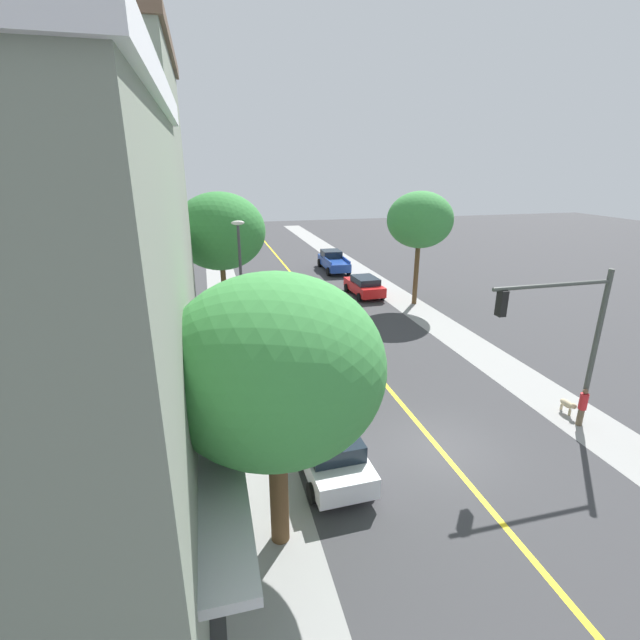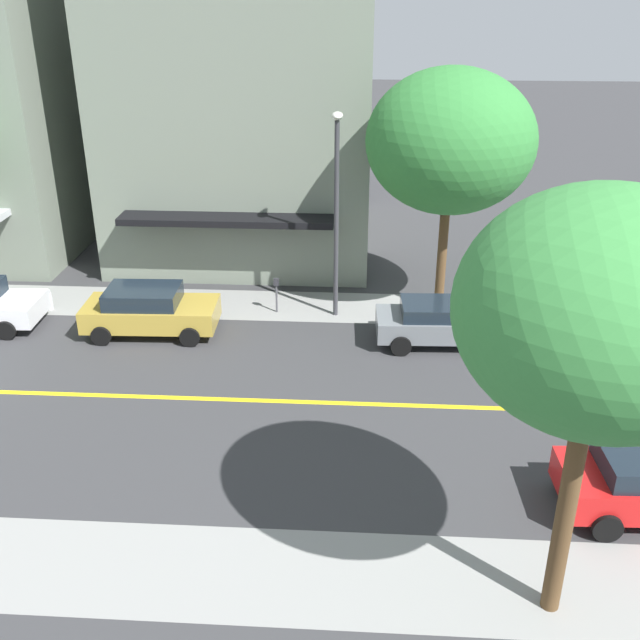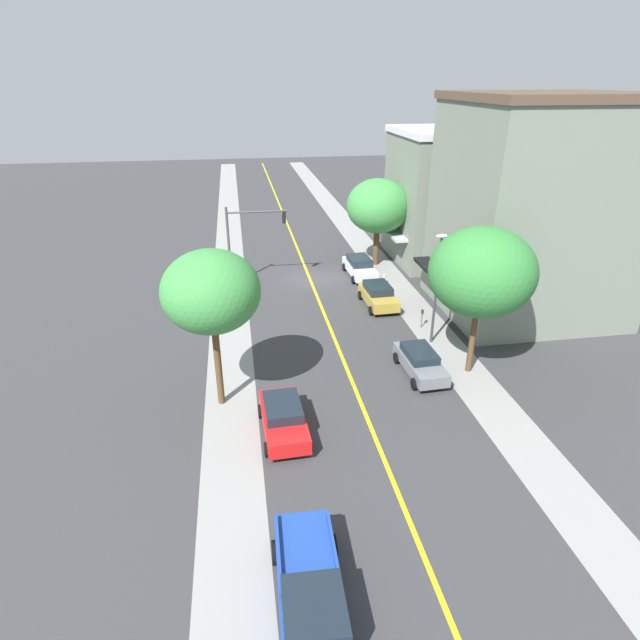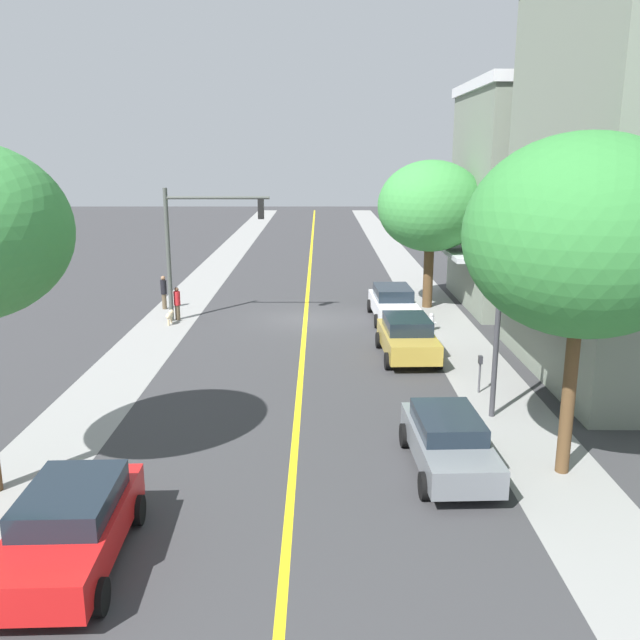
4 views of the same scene
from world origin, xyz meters
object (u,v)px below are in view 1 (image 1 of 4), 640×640
(grey_sedan_left_curb, at_px, (270,309))
(street_tree_right_corner, at_px, (220,232))
(traffic_light_mast, at_px, (567,327))
(street_lamp, at_px, (241,270))
(gold_sedan_left_curb, at_px, (295,369))
(street_tree_left_near, at_px, (274,368))
(fire_hydrant, at_px, (274,429))
(street_tree_left_far, at_px, (420,220))
(blue_pickup_truck, at_px, (333,261))
(small_dog, at_px, (568,404))
(red_sedan_right_curb, at_px, (364,286))
(white_sedan_left_curb, at_px, (328,446))
(pedestrian_red_shirt, at_px, (582,406))
(parking_meter, at_px, (246,341))

(grey_sedan_left_curb, bearing_deg, street_tree_right_corner, 85.05)
(traffic_light_mast, height_order, street_lamp, street_lamp)
(gold_sedan_left_curb, bearing_deg, street_tree_right_corner, 13.48)
(street_tree_left_near, distance_m, fire_hydrant, 6.71)
(street_tree_right_corner, bearing_deg, fire_hydrant, -85.71)
(street_tree_left_far, xyz_separation_m, grey_sedan_left_curb, (-10.80, -1.08, -5.28))
(gold_sedan_left_curb, relative_size, blue_pickup_truck, 0.74)
(street_lamp, distance_m, gold_sedan_left_curb, 7.12)
(street_tree_right_corner, relative_size, blue_pickup_truck, 1.40)
(small_dog, bearing_deg, street_tree_left_near, -72.39)
(fire_hydrant, height_order, red_sedan_right_curb, red_sedan_right_curb)
(white_sedan_left_curb, height_order, gold_sedan_left_curb, gold_sedan_left_curb)
(blue_pickup_truck, bearing_deg, traffic_light_mast, -176.57)
(street_tree_left_far, bearing_deg, grey_sedan_left_curb, -174.27)
(pedestrian_red_shirt, bearing_deg, fire_hydrant, -86.54)
(traffic_light_mast, distance_m, blue_pickup_truck, 28.65)
(white_sedan_left_curb, xyz_separation_m, blue_pickup_truck, (8.30, 28.76, 0.10))
(street_tree_left_near, bearing_deg, parking_meter, 88.75)
(traffic_light_mast, bearing_deg, white_sedan_left_curb, 1.89)
(traffic_light_mast, relative_size, street_lamp, 0.90)
(street_tree_right_corner, height_order, red_sedan_right_curb, street_tree_right_corner)
(gold_sedan_left_curb, height_order, grey_sedan_left_curb, gold_sedan_left_curb)
(street_tree_right_corner, distance_m, grey_sedan_left_curb, 5.82)
(white_sedan_left_curb, distance_m, pedestrian_red_shirt, 10.22)
(street_lamp, distance_m, blue_pickup_truck, 19.66)
(red_sedan_right_curb, bearing_deg, pedestrian_red_shirt, -176.23)
(small_dog, bearing_deg, blue_pickup_truck, -174.13)
(traffic_light_mast, relative_size, white_sedan_left_curb, 1.30)
(street_lamp, bearing_deg, small_dog, -42.86)
(street_tree_left_near, height_order, fire_hydrant, street_tree_left_near)
(street_tree_right_corner, relative_size, red_sedan_right_curb, 1.86)
(grey_sedan_left_curb, height_order, pedestrian_red_shirt, pedestrian_red_shirt)
(traffic_light_mast, distance_m, gold_sedan_left_curb, 11.15)
(traffic_light_mast, relative_size, red_sedan_right_curb, 1.40)
(street_tree_right_corner, bearing_deg, street_tree_left_far, 3.97)
(street_tree_left_far, height_order, gold_sedan_left_curb, street_tree_left_far)
(street_tree_left_near, bearing_deg, red_sedan_right_curb, 65.20)
(street_lamp, bearing_deg, street_tree_right_corner, 103.06)
(red_sedan_right_curb, bearing_deg, white_sedan_left_curb, 155.18)
(gold_sedan_left_curb, bearing_deg, pedestrian_red_shirt, -122.87)
(parking_meter, xyz_separation_m, street_lamp, (0.08, 2.05, 3.38))
(fire_hydrant, xyz_separation_m, street_lamp, (-0.19, 10.07, 3.82))
(street_lamp, height_order, grey_sedan_left_curb, street_lamp)
(gold_sedan_left_curb, bearing_deg, blue_pickup_truck, -21.77)
(white_sedan_left_curb, height_order, grey_sedan_left_curb, white_sedan_left_curb)
(street_tree_left_near, height_order, pedestrian_red_shirt, street_tree_left_near)
(street_tree_left_near, height_order, street_lamp, street_tree_left_near)
(red_sedan_right_curb, bearing_deg, traffic_light_mast, -179.79)
(gold_sedan_left_curb, height_order, blue_pickup_truck, blue_pickup_truck)
(street_tree_left_near, distance_m, street_lamp, 14.84)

